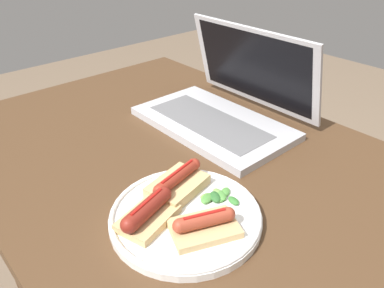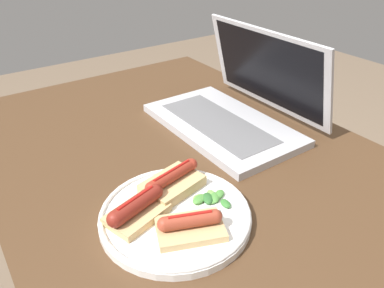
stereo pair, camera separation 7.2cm
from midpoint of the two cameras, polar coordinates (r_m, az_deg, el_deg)
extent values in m
cube|color=#4C331E|center=(0.75, 0.31, -5.75)|extent=(1.28, 0.76, 0.04)
cylinder|color=#4C331E|center=(1.47, -5.65, -2.71)|extent=(0.05, 0.05, 0.69)
cylinder|color=#4C331E|center=(1.29, -27.62, -12.10)|extent=(0.05, 0.05, 0.69)
cube|color=#B7B7BC|center=(0.90, 0.91, 3.14)|extent=(0.38, 0.22, 0.02)
cube|color=slate|center=(0.89, 0.29, 3.43)|extent=(0.31, 0.12, 0.00)
cube|color=#B7B7BC|center=(0.95, 7.19, 11.55)|extent=(0.38, 0.06, 0.20)
cube|color=black|center=(0.94, 7.02, 11.57)|extent=(0.34, 0.05, 0.18)
cylinder|color=white|center=(0.63, -4.30, -11.20)|extent=(0.25, 0.25, 0.01)
torus|color=white|center=(0.63, -4.33, -10.60)|extent=(0.25, 0.25, 0.01)
cube|color=tan|center=(0.67, -5.28, -6.49)|extent=(0.09, 0.12, 0.02)
cylinder|color=maroon|center=(0.66, -5.37, -5.07)|extent=(0.04, 0.10, 0.02)
sphere|color=maroon|center=(0.63, -8.32, -7.19)|extent=(0.02, 0.02, 0.02)
sphere|color=maroon|center=(0.69, -2.69, -3.12)|extent=(0.02, 0.02, 0.02)
cylinder|color=red|center=(0.65, -5.41, -4.31)|extent=(0.02, 0.08, 0.01)
cube|color=tan|center=(0.59, -1.67, -12.86)|extent=(0.10, 0.12, 0.01)
cylinder|color=#9E3D28|center=(0.58, -1.70, -11.62)|extent=(0.05, 0.08, 0.02)
sphere|color=#9E3D28|center=(0.57, -5.55, -12.46)|extent=(0.02, 0.02, 0.02)
sphere|color=#9E3D28|center=(0.59, 2.02, -10.75)|extent=(0.02, 0.02, 0.02)
cylinder|color=red|center=(0.57, -1.71, -10.77)|extent=(0.03, 0.06, 0.01)
cube|color=tan|center=(0.62, -10.13, -11.20)|extent=(0.09, 0.11, 0.01)
cylinder|color=maroon|center=(0.60, -10.30, -9.77)|extent=(0.05, 0.09, 0.03)
sphere|color=maroon|center=(0.63, -7.68, -7.65)|extent=(0.03, 0.03, 0.03)
sphere|color=maroon|center=(0.58, -13.17, -12.04)|extent=(0.03, 0.03, 0.03)
cylinder|color=red|center=(0.60, -10.42, -8.79)|extent=(0.03, 0.07, 0.01)
ellipsoid|color=#4C8E3D|center=(0.65, -0.91, -8.43)|extent=(0.03, 0.03, 0.01)
ellipsoid|color=#2D662D|center=(0.65, 0.38, -8.18)|extent=(0.03, 0.03, 0.01)
ellipsoid|color=#709E4C|center=(0.66, 0.88, -7.45)|extent=(0.02, 0.02, 0.01)
ellipsoid|color=#4C8E3D|center=(0.66, 1.37, -7.95)|extent=(0.03, 0.03, 0.01)
ellipsoid|color=#4C8E3D|center=(0.65, 0.49, -8.25)|extent=(0.03, 0.02, 0.01)
ellipsoid|color=#387A33|center=(0.65, 3.16, -8.73)|extent=(0.03, 0.02, 0.01)
ellipsoid|color=#4C8E3D|center=(0.66, 2.03, -7.41)|extent=(0.03, 0.03, 0.01)
ellipsoid|color=#709E4C|center=(0.66, -0.97, -8.07)|extent=(0.02, 0.03, 0.01)
camera|label=1|loc=(0.04, -92.86, -1.72)|focal=35.00mm
camera|label=2|loc=(0.04, 87.14, 1.72)|focal=35.00mm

